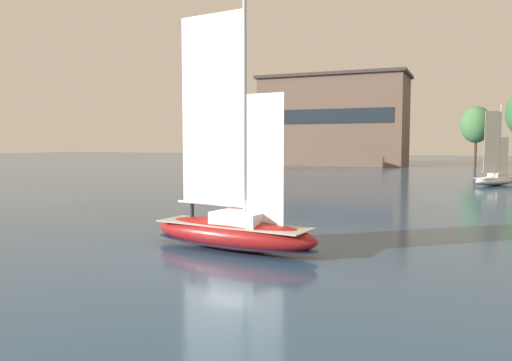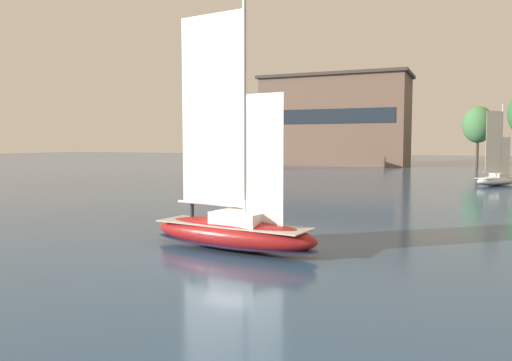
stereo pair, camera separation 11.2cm
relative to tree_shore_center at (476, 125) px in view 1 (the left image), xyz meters
The scene contains 8 objects.
ground_plane 94.76m from the tree_shore_center, 97.31° to the right, with size 400.00×400.00×0.00m, color #2D4C6B.
waterfront_building 31.37m from the tree_shore_center, behind, with size 34.78×16.60×21.14m.
tree_shore_center is the anchor object (origin of this frame).
tree_shore_right 46.26m from the tree_shore_center, behind, with size 7.31×7.31×15.04m.
sailboat_main 94.67m from the tree_shore_center, 97.31° to the right, with size 9.63×3.88×12.86m.
sailboat_moored_near_marina 48.02m from the tree_shore_center, 87.66° to the right, with size 6.10×7.05×10.08m.
sailboat_moored_mid_channel 45.20m from the tree_shore_center, 148.73° to the right, with size 6.59×8.17×11.41m.
channel_buoy 87.58m from the tree_shore_center, 100.45° to the right, with size 1.07×1.07×1.95m.
Camera 1 is at (10.75, -22.17, 5.33)m, focal length 35.00 mm.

